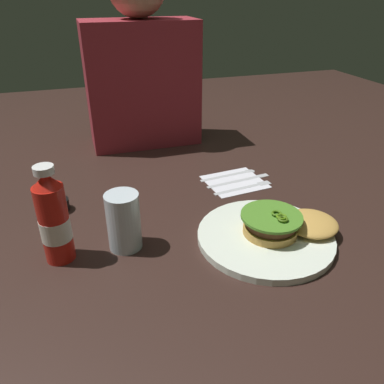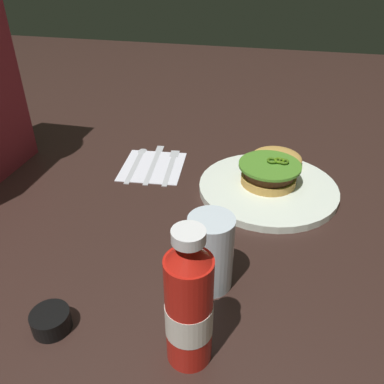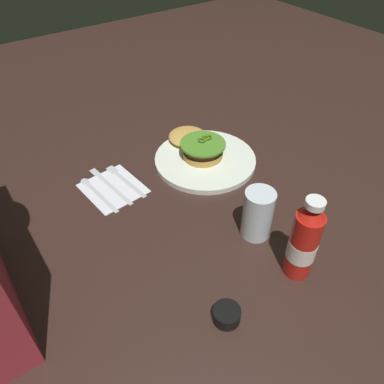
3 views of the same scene
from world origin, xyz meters
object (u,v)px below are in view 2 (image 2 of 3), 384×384
at_px(condiment_cup, 51,321).
at_px(napkin, 153,166).
at_px(dinner_plate, 268,188).
at_px(spoon_utensil, 138,158).
at_px(ketchup_bottle, 189,306).
at_px(water_glass, 210,252).
at_px(fork_utensil, 171,163).
at_px(butter_knife, 155,160).
at_px(burger_sandwich, 272,167).

relative_size(condiment_cup, napkin, 0.35).
xyz_separation_m(dinner_plate, spoon_utensil, (0.07, 0.32, -0.00)).
height_order(ketchup_bottle, spoon_utensil, ketchup_bottle).
relative_size(dinner_plate, water_glass, 2.36).
bearing_deg(napkin, ketchup_bottle, -156.84).
relative_size(fork_utensil, butter_knife, 0.89).
distance_m(condiment_cup, fork_utensil, 0.51).
xyz_separation_m(burger_sandwich, fork_utensil, (0.02, 0.24, -0.03)).
xyz_separation_m(dinner_plate, water_glass, (-0.30, 0.07, 0.06)).
xyz_separation_m(condiment_cup, fork_utensil, (0.50, -0.03, -0.01)).
bearing_deg(water_glass, fork_utensil, 24.28).
relative_size(dinner_plate, condiment_cup, 5.40).
relative_size(condiment_cup, spoon_utensil, 0.31).
height_order(dinner_plate, spoon_utensil, dinner_plate).
height_order(burger_sandwich, spoon_utensil, burger_sandwich).
distance_m(burger_sandwich, water_glass, 0.35).
distance_m(dinner_plate, ketchup_bottle, 0.44).
relative_size(fork_utensil, spoon_utensil, 0.98).
xyz_separation_m(napkin, butter_knife, (0.03, 0.00, 0.00)).
height_order(dinner_plate, condiment_cup, condiment_cup).
bearing_deg(ketchup_bottle, burger_sandwich, -9.17).
height_order(water_glass, fork_utensil, water_glass).
relative_size(ketchup_bottle, butter_knife, 1.04).
bearing_deg(water_glass, dinner_plate, -13.67).
xyz_separation_m(ketchup_bottle, fork_utensil, (0.50, 0.16, -0.09)).
distance_m(ketchup_bottle, fork_utensil, 0.53).
height_order(napkin, butter_knife, butter_knife).
bearing_deg(napkin, spoon_utensil, 62.39).
bearing_deg(condiment_cup, water_glass, -55.70).
distance_m(burger_sandwich, fork_utensil, 0.24).
distance_m(ketchup_bottle, water_glass, 0.14).
relative_size(dinner_plate, butter_knife, 1.49).
xyz_separation_m(condiment_cup, spoon_utensil, (0.51, 0.05, -0.01)).
xyz_separation_m(fork_utensil, butter_knife, (0.00, 0.04, 0.00)).
bearing_deg(butter_knife, water_glass, -150.51).
bearing_deg(dinner_plate, burger_sandwich, -3.93).
bearing_deg(fork_utensil, napkin, 118.67).
bearing_deg(butter_knife, burger_sandwich, -95.59).
distance_m(ketchup_bottle, napkin, 0.53).
distance_m(napkin, fork_utensil, 0.05).
distance_m(burger_sandwich, spoon_utensil, 0.33).
height_order(ketchup_bottle, butter_knife, ketchup_bottle).
height_order(napkin, fork_utensil, fork_utensil).
bearing_deg(water_glass, ketchup_bottle, 179.25).
bearing_deg(condiment_cup, burger_sandwich, -29.90).
relative_size(burger_sandwich, butter_knife, 1.11).
bearing_deg(burger_sandwich, butter_knife, 84.41).
bearing_deg(dinner_plate, spoon_utensil, 77.30).
xyz_separation_m(napkin, fork_utensil, (0.02, -0.04, 0.00)).
bearing_deg(butter_knife, napkin, -173.35).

